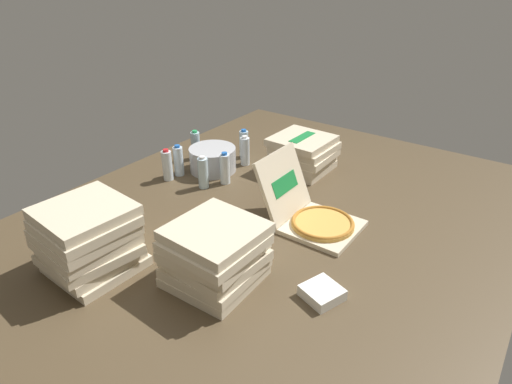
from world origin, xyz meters
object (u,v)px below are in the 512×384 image
at_px(pizza_stack_center_near, 88,240).
at_px(water_bottle_6, 245,151).
at_px(open_pizza_box, 312,214).
at_px(water_bottle_3, 196,145).
at_px(water_bottle_1, 244,144).
at_px(pizza_stack_left_far, 303,154).
at_px(water_bottle_4, 203,173).
at_px(water_bottle_5, 178,161).
at_px(ice_bucket, 213,159).
at_px(water_bottle_2, 225,169).
at_px(water_bottle_0, 167,165).
at_px(napkin_pile, 322,293).
at_px(pizza_stack_left_mid, 215,254).

distance_m(pizza_stack_center_near, water_bottle_6, 1.33).
xyz_separation_m(open_pizza_box, water_bottle_3, (0.29, 1.10, 0.03)).
xyz_separation_m(pizza_stack_center_near, water_bottle_3, (1.20, 0.47, -0.06)).
bearing_deg(water_bottle_1, pizza_stack_left_far, -81.31).
bearing_deg(water_bottle_4, water_bottle_5, 81.07).
bearing_deg(water_bottle_3, pizza_stack_left_far, -68.09).
distance_m(ice_bucket, water_bottle_6, 0.23).
relative_size(pizza_stack_left_far, water_bottle_2, 1.86).
bearing_deg(water_bottle_0, napkin_pile, -106.97).
relative_size(water_bottle_4, napkin_pile, 1.40).
bearing_deg(napkin_pile, water_bottle_1, 49.71).
distance_m(ice_bucket, water_bottle_4, 0.25).
bearing_deg(open_pizza_box, water_bottle_4, 90.71).
height_order(open_pizza_box, water_bottle_0, open_pizza_box).
height_order(water_bottle_2, napkin_pile, water_bottle_2).
bearing_deg(water_bottle_0, water_bottle_1, -17.42).
xyz_separation_m(ice_bucket, water_bottle_4, (-0.22, -0.12, 0.02)).
height_order(water_bottle_1, water_bottle_5, same).
height_order(water_bottle_2, water_bottle_3, same).
xyz_separation_m(water_bottle_2, water_bottle_3, (0.18, 0.41, 0.00)).
distance_m(pizza_stack_left_far, water_bottle_5, 0.82).
bearing_deg(water_bottle_3, ice_bucket, -109.32).
height_order(pizza_stack_left_far, napkin_pile, pizza_stack_left_far).
bearing_deg(pizza_stack_center_near, water_bottle_4, 8.34).
relative_size(pizza_stack_left_far, water_bottle_6, 1.86).
distance_m(pizza_stack_left_mid, water_bottle_4, 0.90).
distance_m(water_bottle_3, napkin_pile, 1.61).
bearing_deg(napkin_pile, water_bottle_6, 50.52).
relative_size(pizza_stack_center_near, water_bottle_4, 2.00).
bearing_deg(water_bottle_4, water_bottle_6, -0.28).
relative_size(water_bottle_2, napkin_pile, 1.40).
bearing_deg(pizza_stack_center_near, water_bottle_6, 5.60).
bearing_deg(water_bottle_4, water_bottle_2, -29.57).
height_order(pizza_stack_center_near, water_bottle_1, pizza_stack_center_near).
xyz_separation_m(open_pizza_box, water_bottle_2, (0.11, 0.69, 0.03)).
bearing_deg(water_bottle_3, open_pizza_box, -104.89).
bearing_deg(pizza_stack_left_mid, water_bottle_1, 32.00).
relative_size(water_bottle_6, napkin_pile, 1.40).
bearing_deg(water_bottle_6, water_bottle_2, -167.08).
distance_m(pizza_stack_center_near, napkin_pile, 1.05).
relative_size(pizza_stack_left_mid, water_bottle_0, 1.86).
relative_size(open_pizza_box, pizza_stack_center_near, 1.22).
relative_size(open_pizza_box, water_bottle_4, 2.43).
xyz_separation_m(pizza_stack_left_far, pizza_stack_left_mid, (-1.21, -0.28, 0.02)).
height_order(water_bottle_4, napkin_pile, water_bottle_4).
distance_m(water_bottle_1, water_bottle_4, 0.52).
xyz_separation_m(pizza_stack_center_near, water_bottle_0, (0.85, 0.39, -0.06)).
bearing_deg(pizza_stack_center_near, water_bottle_3, 21.56).
bearing_deg(water_bottle_3, water_bottle_6, -70.65).
bearing_deg(water_bottle_1, water_bottle_6, -139.33).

